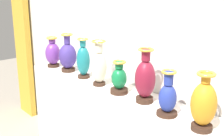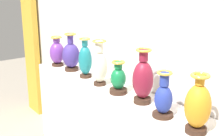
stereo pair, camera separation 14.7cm
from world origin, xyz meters
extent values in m
cube|color=silver|center=(0.00, 0.26, 1.51)|extent=(4.99, 0.10, 3.01)
cube|color=gold|center=(-2.16, 0.14, 1.21)|extent=(0.37, 0.08, 2.42)
cylinder|color=#382319|center=(-0.95, -0.05, 1.05)|extent=(0.13, 0.13, 0.03)
ellipsoid|color=#6B3393|center=(-0.95, -0.05, 1.18)|extent=(0.16, 0.16, 0.24)
cylinder|color=#6B3393|center=(-0.95, -0.05, 1.33)|extent=(0.07, 0.07, 0.05)
torus|color=gold|center=(-0.95, -0.05, 1.36)|extent=(0.12, 0.12, 0.02)
cylinder|color=#382319|center=(-0.70, -0.02, 1.05)|extent=(0.14, 0.14, 0.03)
ellipsoid|color=#3F2D7F|center=(-0.70, -0.02, 1.20)|extent=(0.18, 0.18, 0.26)
cylinder|color=#3F2D7F|center=(-0.70, -0.02, 1.38)|extent=(0.06, 0.06, 0.10)
torus|color=gold|center=(-0.70, -0.02, 1.43)|extent=(0.12, 0.12, 0.02)
cylinder|color=#382319|center=(-0.41, -0.02, 1.05)|extent=(0.12, 0.12, 0.03)
ellipsoid|color=#19727A|center=(-0.41, -0.02, 1.21)|extent=(0.13, 0.13, 0.29)
cylinder|color=#19727A|center=(-0.41, -0.02, 1.39)|extent=(0.06, 0.06, 0.07)
torus|color=gold|center=(-0.41, -0.02, 1.42)|extent=(0.11, 0.11, 0.01)
cylinder|color=#382319|center=(-0.14, -0.04, 1.05)|extent=(0.11, 0.11, 0.03)
ellipsoid|color=beige|center=(-0.14, -0.04, 1.20)|extent=(0.14, 0.14, 0.28)
cylinder|color=beige|center=(-0.14, -0.04, 1.40)|extent=(0.07, 0.07, 0.10)
torus|color=gold|center=(-0.14, -0.04, 1.44)|extent=(0.13, 0.13, 0.01)
cylinder|color=#382319|center=(0.13, -0.03, 1.05)|extent=(0.15, 0.15, 0.04)
ellipsoid|color=#14723D|center=(0.13, -0.03, 1.16)|extent=(0.13, 0.13, 0.18)
cylinder|color=#14723D|center=(0.13, -0.03, 1.28)|extent=(0.07, 0.07, 0.05)
torus|color=gold|center=(0.13, -0.03, 1.31)|extent=(0.12, 0.12, 0.02)
cylinder|color=#382319|center=(0.41, -0.01, 1.05)|extent=(0.14, 0.14, 0.04)
ellipsoid|color=maroon|center=(0.41, -0.01, 1.22)|extent=(0.16, 0.16, 0.30)
cylinder|color=maroon|center=(0.41, -0.01, 1.42)|extent=(0.07, 0.07, 0.09)
torus|color=gold|center=(0.41, -0.01, 1.46)|extent=(0.12, 0.12, 0.02)
cylinder|color=#382319|center=(0.68, -0.06, 1.05)|extent=(0.15, 0.15, 0.03)
ellipsoid|color=#263899|center=(0.68, -0.06, 1.16)|extent=(0.13, 0.13, 0.20)
cylinder|color=#263899|center=(0.68, -0.06, 1.31)|extent=(0.07, 0.07, 0.09)
torus|color=gold|center=(0.68, -0.06, 1.36)|extent=(0.11, 0.11, 0.02)
cylinder|color=#382319|center=(0.97, -0.06, 1.05)|extent=(0.14, 0.14, 0.04)
ellipsoid|color=orange|center=(0.97, -0.06, 1.21)|extent=(0.17, 0.17, 0.29)
cylinder|color=orange|center=(0.97, -0.06, 1.39)|extent=(0.06, 0.06, 0.06)
torus|color=gold|center=(0.97, -0.06, 1.41)|extent=(0.12, 0.12, 0.02)
camera|label=1|loc=(1.95, -1.65, 1.97)|focal=48.63mm
camera|label=2|loc=(2.04, -1.54, 1.97)|focal=48.63mm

